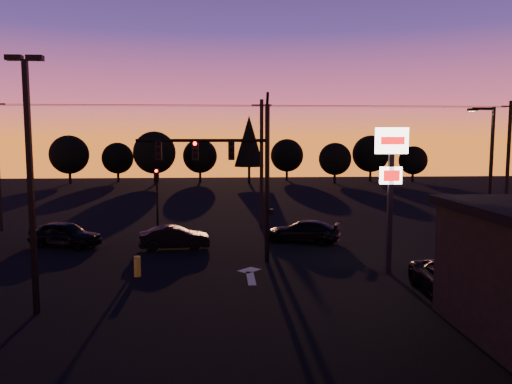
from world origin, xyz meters
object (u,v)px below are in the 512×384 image
(parking_lot_light, at_px, (30,168))
(secondary_signal, at_px, (157,192))
(pylon_sign, at_px, (391,169))
(car_left, at_px, (65,234))
(car_right, at_px, (303,231))
(streetlight, at_px, (489,173))
(car_mid, at_px, (175,238))
(suv_parked, at_px, (453,281))
(bollard, at_px, (137,266))
(traffic_signal_mast, at_px, (235,166))

(parking_lot_light, bearing_deg, secondary_signal, 80.21)
(secondary_signal, distance_m, pylon_sign, 15.75)
(car_left, bearing_deg, pylon_sign, -90.08)
(pylon_sign, relative_size, car_right, 1.49)
(streetlight, xyz_separation_m, car_mid, (-17.42, 1.87, -3.77))
(car_left, bearing_deg, parking_lot_light, -145.69)
(streetlight, bearing_deg, parking_lot_light, -158.35)
(car_left, distance_m, suv_parked, 21.22)
(bollard, height_order, suv_parked, suv_parked)
(traffic_signal_mast, height_order, bollard, traffic_signal_mast)
(car_right, distance_m, suv_parked, 11.81)
(bollard, bearing_deg, parking_lot_light, -121.08)
(pylon_sign, xyz_separation_m, bollard, (-11.68, 0.18, -4.45))
(streetlight, distance_m, car_right, 10.98)
(parking_lot_light, xyz_separation_m, bollard, (2.82, 4.68, -4.80))
(car_right, bearing_deg, parking_lot_light, -23.52)
(car_mid, xyz_separation_m, car_right, (7.61, 1.35, 0.01))
(parking_lot_light, height_order, streetlight, parking_lot_light)
(traffic_signal_mast, xyz_separation_m, car_mid, (-3.41, 3.38, -4.28))
(traffic_signal_mast, xyz_separation_m, parking_lot_light, (-7.40, -6.99, 0.33))
(traffic_signal_mast, distance_m, pylon_sign, 7.52)
(traffic_signal_mast, xyz_separation_m, secondary_signal, (-4.90, 7.49, -2.07))
(car_right, bearing_deg, suv_parked, 42.29)
(parking_lot_light, bearing_deg, car_mid, 68.95)
(car_mid, bearing_deg, parking_lot_light, 153.18)
(pylon_sign, relative_size, car_mid, 1.71)
(suv_parked, bearing_deg, car_left, 153.08)
(traffic_signal_mast, bearing_deg, car_right, 48.37)
(traffic_signal_mast, height_order, pylon_sign, traffic_signal_mast)
(pylon_sign, distance_m, suv_parked, 5.84)
(parking_lot_light, bearing_deg, car_right, 45.29)
(secondary_signal, bearing_deg, car_right, -16.90)
(parking_lot_light, xyz_separation_m, pylon_sign, (14.50, 4.50, -0.36))
(secondary_signal, relative_size, pylon_sign, 0.64)
(car_left, bearing_deg, traffic_signal_mast, -92.03)
(traffic_signal_mast, distance_m, suv_parked, 11.36)
(streetlight, distance_m, car_mid, 17.92)
(suv_parked, bearing_deg, bollard, 166.40)
(secondary_signal, xyz_separation_m, car_right, (9.10, -2.77, -2.20))
(parking_lot_light, xyz_separation_m, car_right, (11.60, 11.72, -4.61))
(parking_lot_light, distance_m, suv_parked, 16.52)
(pylon_sign, bearing_deg, parking_lot_light, -162.77)
(secondary_signal, bearing_deg, parking_lot_light, -99.79)
(streetlight, bearing_deg, car_left, 173.05)
(pylon_sign, bearing_deg, bollard, 179.09)
(parking_lot_light, height_order, car_left, parking_lot_light)
(pylon_sign, height_order, car_right, pylon_sign)
(traffic_signal_mast, relative_size, parking_lot_light, 0.94)
(car_right, bearing_deg, streetlight, 93.01)
(traffic_signal_mast, xyz_separation_m, car_right, (4.20, 4.73, -4.27))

